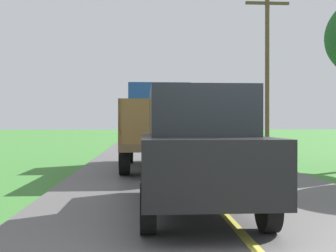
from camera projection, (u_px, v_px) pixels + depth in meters
name	position (u px, v px, depth m)	size (l,w,h in m)	color
banana_truck_near	(160.00, 124.00, 13.41)	(2.38, 5.82, 2.80)	#2D2D30
utility_pole_roadside	(267.00, 69.00, 18.10)	(1.98, 0.20, 7.32)	brown
following_car	(196.00, 149.00, 6.31)	(1.74, 4.10, 1.92)	black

